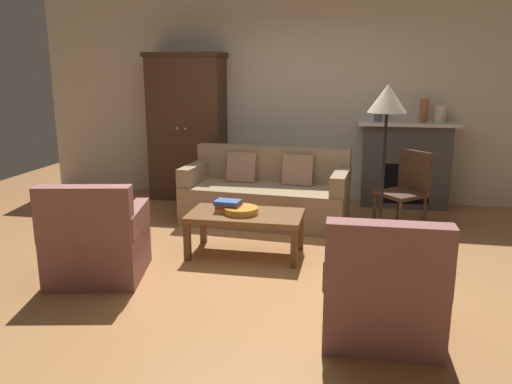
# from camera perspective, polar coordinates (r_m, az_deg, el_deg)

# --- Properties ---
(ground_plane) EXTENTS (9.60, 9.60, 0.00)m
(ground_plane) POSITION_cam_1_polar(r_m,az_deg,el_deg) (4.94, -0.04, -7.48)
(ground_plane) COLOR #B27A47
(back_wall) EXTENTS (7.20, 0.10, 2.80)m
(back_wall) POSITION_cam_1_polar(r_m,az_deg,el_deg) (7.14, 4.00, 10.51)
(back_wall) COLOR silver
(back_wall) RESTS_ON ground
(fireplace) EXTENTS (1.26, 0.48, 1.12)m
(fireplace) POSITION_cam_1_polar(r_m,az_deg,el_deg) (6.96, 16.39, 3.02)
(fireplace) COLOR #4C4947
(fireplace) RESTS_ON ground
(armoire) EXTENTS (1.06, 0.57, 2.00)m
(armoire) POSITION_cam_1_polar(r_m,az_deg,el_deg) (7.17, -7.66, 7.25)
(armoire) COLOR #472D1E
(armoire) RESTS_ON ground
(couch) EXTENTS (1.98, 1.00, 0.86)m
(couch) POSITION_cam_1_polar(r_m,az_deg,el_deg) (6.07, 1.19, -0.34)
(couch) COLOR #937A5B
(couch) RESTS_ON ground
(coffee_table) EXTENTS (1.10, 0.60, 0.42)m
(coffee_table) POSITION_cam_1_polar(r_m,az_deg,el_deg) (4.95, -1.19, -2.99)
(coffee_table) COLOR brown
(coffee_table) RESTS_ON ground
(fruit_bowl) EXTENTS (0.33, 0.33, 0.06)m
(fruit_bowl) POSITION_cam_1_polar(r_m,az_deg,el_deg) (4.91, -1.68, -2.07)
(fruit_bowl) COLOR orange
(fruit_bowl) RESTS_ON coffee_table
(book_stack) EXTENTS (0.27, 0.20, 0.12)m
(book_stack) POSITION_cam_1_polar(r_m,az_deg,el_deg) (4.97, -3.09, -1.58)
(book_stack) COLOR gold
(book_stack) RESTS_ON coffee_table
(mantel_vase_slate) EXTENTS (0.11, 0.11, 0.28)m
(mantel_vase_slate) POSITION_cam_1_polar(r_m,az_deg,el_deg) (6.83, 13.58, 8.85)
(mantel_vase_slate) COLOR #565B66
(mantel_vase_slate) RESTS_ON fireplace
(mantel_vase_terracotta) EXTENTS (0.11, 0.11, 0.30)m
(mantel_vase_terracotta) POSITION_cam_1_polar(r_m,az_deg,el_deg) (6.87, 18.31, 8.67)
(mantel_vase_terracotta) COLOR #A86042
(mantel_vase_terracotta) RESTS_ON fireplace
(mantel_vase_cream) EXTENTS (0.14, 0.14, 0.22)m
(mantel_vase_cream) POSITION_cam_1_polar(r_m,az_deg,el_deg) (6.90, 19.94, 8.25)
(mantel_vase_cream) COLOR beige
(mantel_vase_cream) RESTS_ON fireplace
(armchair_near_left) EXTENTS (0.91, 0.91, 0.88)m
(armchair_near_left) POSITION_cam_1_polar(r_m,az_deg,el_deg) (4.61, -17.43, -5.52)
(armchair_near_left) COLOR #935B56
(armchair_near_left) RESTS_ON ground
(armchair_near_right) EXTENTS (0.79, 0.78, 0.88)m
(armchair_near_right) POSITION_cam_1_polar(r_m,az_deg,el_deg) (3.58, 13.96, -10.89)
(armchair_near_right) COLOR #935B56
(armchair_near_right) RESTS_ON ground
(side_chair_wooden) EXTENTS (0.62, 0.62, 0.90)m
(side_chair_wooden) POSITION_cam_1_polar(r_m,az_deg,el_deg) (5.92, 16.52, 0.67)
(side_chair_wooden) COLOR #472D1E
(side_chair_wooden) RESTS_ON ground
(floor_lamp) EXTENTS (0.36, 0.36, 1.65)m
(floor_lamp) POSITION_cam_1_polar(r_m,az_deg,el_deg) (4.91, 14.46, 9.03)
(floor_lamp) COLOR black
(floor_lamp) RESTS_ON ground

